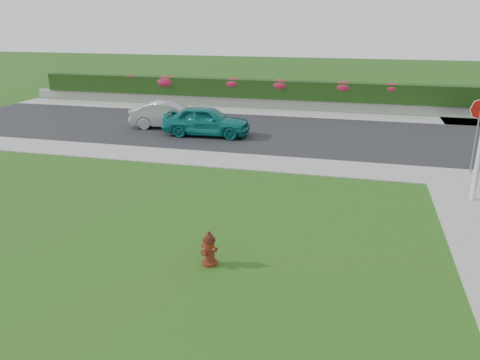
# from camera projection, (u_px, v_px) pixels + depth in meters

# --- Properties ---
(ground) EXTENTS (120.00, 120.00, 0.00)m
(ground) POSITION_uv_depth(u_px,v_px,m) (166.00, 286.00, 9.73)
(ground) COLOR black
(ground) RESTS_ON ground
(street_far) EXTENTS (26.00, 8.00, 0.04)m
(street_far) POSITION_uv_depth(u_px,v_px,m) (183.00, 127.00, 23.70)
(street_far) COLOR black
(street_far) RESTS_ON ground
(sidewalk_far) EXTENTS (24.00, 2.00, 0.04)m
(sidewalk_far) POSITION_uv_depth(u_px,v_px,m) (117.00, 152.00, 19.36)
(sidewalk_far) COLOR gray
(sidewalk_far) RESTS_ON ground
(curb_corner) EXTENTS (2.00, 2.00, 0.04)m
(curb_corner) POSITION_uv_depth(u_px,v_px,m) (454.00, 177.00, 16.32)
(curb_corner) COLOR gray
(curb_corner) RESTS_ON ground
(sidewalk_beyond) EXTENTS (34.00, 2.00, 0.04)m
(sidewalk_beyond) POSITION_uv_depth(u_px,v_px,m) (278.00, 113.00, 27.34)
(sidewalk_beyond) COLOR gray
(sidewalk_beyond) RESTS_ON ground
(retaining_wall) EXTENTS (34.00, 0.40, 0.60)m
(retaining_wall) POSITION_uv_depth(u_px,v_px,m) (282.00, 104.00, 28.62)
(retaining_wall) COLOR gray
(retaining_wall) RESTS_ON ground
(hedge) EXTENTS (32.00, 0.90, 1.10)m
(hedge) POSITION_uv_depth(u_px,v_px,m) (283.00, 90.00, 28.43)
(hedge) COLOR black
(hedge) RESTS_ON retaining_wall
(fire_hydrant) EXTENTS (0.42, 0.40, 0.81)m
(fire_hydrant) POSITION_uv_depth(u_px,v_px,m) (209.00, 249.00, 10.46)
(fire_hydrant) COLOR #4E230C
(fire_hydrant) RESTS_ON ground
(sedan_teal) EXTENTS (4.13, 1.81, 1.39)m
(sedan_teal) POSITION_uv_depth(u_px,v_px,m) (206.00, 121.00, 21.83)
(sedan_teal) COLOR #0E6A69
(sedan_teal) RESTS_ON street_far
(sedan_silver) EXTENTS (4.10, 2.04, 1.29)m
(sedan_silver) POSITION_uv_depth(u_px,v_px,m) (170.00, 115.00, 23.42)
(sedan_silver) COLOR #9EA0A5
(sedan_silver) RESTS_ON street_far
(stop_sign) EXTENTS (0.73, 0.14, 2.71)m
(stop_sign) POSITION_uv_depth(u_px,v_px,m) (479.00, 118.00, 16.03)
(stop_sign) COLOR slate
(stop_sign) RESTS_ON ground
(flower_clump_a) EXTENTS (1.10, 0.71, 0.55)m
(flower_clump_a) POSITION_uv_depth(u_px,v_px,m) (131.00, 79.00, 30.58)
(flower_clump_a) COLOR #A81C36
(flower_clump_a) RESTS_ON hedge
(flower_clump_b) EXTENTS (1.53, 0.98, 0.76)m
(flower_clump_b) POSITION_uv_depth(u_px,v_px,m) (167.00, 82.00, 30.02)
(flower_clump_b) COLOR #A81C36
(flower_clump_b) RESTS_ON hedge
(flower_clump_c) EXTENTS (1.31, 0.84, 0.66)m
(flower_clump_c) POSITION_uv_depth(u_px,v_px,m) (233.00, 83.00, 28.97)
(flower_clump_c) COLOR #A81C36
(flower_clump_c) RESTS_ON hedge
(flower_clump_d) EXTENTS (1.35, 0.87, 0.68)m
(flower_clump_d) POSITION_uv_depth(u_px,v_px,m) (281.00, 85.00, 28.28)
(flower_clump_d) COLOR #A81C36
(flower_clump_d) RESTS_ON hedge
(flower_clump_e) EXTENTS (1.32, 0.85, 0.66)m
(flower_clump_e) POSITION_uv_depth(u_px,v_px,m) (343.00, 87.00, 27.40)
(flower_clump_e) COLOR #A81C36
(flower_clump_e) RESTS_ON hedge
(flower_clump_f) EXTENTS (1.20, 0.77, 0.60)m
(flower_clump_f) POSITION_uv_depth(u_px,v_px,m) (391.00, 88.00, 26.77)
(flower_clump_f) COLOR #A81C36
(flower_clump_f) RESTS_ON hedge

